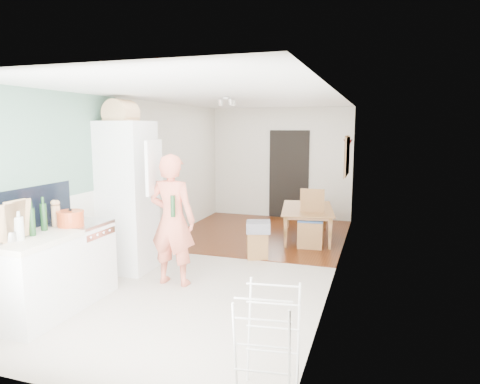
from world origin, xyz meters
The scene contains 32 objects.
room_shell centered at (0.00, 0.00, 1.25)m, with size 3.20×7.00×2.50m, color silver, non-canonical shape.
floor centered at (0.00, 0.00, 0.00)m, with size 3.20×7.00×0.01m, color #BDAE9F.
wood_floor_overlay centered at (0.00, 1.85, 0.01)m, with size 3.20×3.30×0.01m, color #54240A.
sage_wall_panel centered at (-1.59, -2.00, 1.85)m, with size 0.02×3.00×1.30m, color slate.
tile_splashback centered at (-1.59, -2.55, 1.15)m, with size 0.02×1.90×0.50m, color black.
doorway_recess centered at (0.20, 3.48, 1.00)m, with size 0.90×0.04×2.00m, color black.
base_cabinet centered at (-1.30, -2.55, 0.43)m, with size 0.60×0.90×0.86m, color white.
worktop centered at (-1.30, -2.55, 0.89)m, with size 0.62×0.92×0.06m, color white.
range_cooker centered at (-1.30, -1.80, 0.44)m, with size 0.60×0.60×0.88m, color white.
cooker_top centered at (-1.30, -1.80, 0.90)m, with size 0.60×0.60×0.04m, color #B6B6B8.
fridge_housing centered at (-1.27, -0.78, 1.07)m, with size 0.66×0.66×2.15m, color white.
fridge_door centered at (-0.66, -1.08, 1.55)m, with size 0.56×0.04×0.70m, color white.
fridge_interior centered at (-0.96, -0.78, 1.55)m, with size 0.02×0.52×0.66m, color white.
pinboard centered at (1.58, 1.90, 1.55)m, with size 0.03×0.90×0.70m, color tan.
pinboard_frame centered at (1.57, 1.90, 1.55)m, with size 0.01×0.94×0.74m, color #A36D42.
wall_sconce centered at (1.54, 2.55, 1.75)m, with size 0.18×0.18×0.16m, color maroon.
person centered at (-0.40, -1.10, 1.02)m, with size 0.75×0.49×2.04m, color #EC745A.
dining_table centered at (0.93, 1.81, 0.24)m, with size 1.39×0.78×0.49m, color #A36D42.
dining_chair centered at (1.06, 1.21, 0.50)m, with size 0.42×0.42×1.00m, color #A36D42, non-canonical shape.
stool centered at (0.35, 0.34, 0.21)m, with size 0.32×0.32×0.42m, color #A36D42, non-canonical shape.
grey_drape centered at (0.36, 0.34, 0.51)m, with size 0.37×0.37×0.17m, color gray.
drying_rack centered at (1.38, -3.01, 0.42)m, with size 0.43×0.39×0.84m, color white, non-canonical shape.
bread_bin centered at (-1.29, -0.83, 2.26)m, with size 0.40×0.38×0.21m, color tan, non-canonical shape.
red_casserole centered at (-1.26, -1.99, 1.01)m, with size 0.31×0.31×0.18m, color #D14D22.
steel_pan centered at (-1.42, -2.72, 0.97)m, with size 0.20×0.20×0.10m, color #B6B6B8.
held_bottle centered at (-0.31, -1.25, 1.08)m, with size 0.06×0.06×0.28m, color #193E1C.
bottle_a centered at (-1.40, -2.26, 1.07)m, with size 0.07×0.07×0.31m, color #193E1C.
bottle_b centered at (-1.34, -2.49, 1.07)m, with size 0.07×0.07×0.30m, color #193E1C.
bottle_c centered at (-1.33, -2.68, 1.04)m, with size 0.10×0.10×0.24m, color silver.
pepper_mill_front centered at (-1.42, -2.02, 1.04)m, with size 0.06×0.06×0.24m, color tan.
pepper_mill_back centered at (-1.43, -2.06, 1.04)m, with size 0.07×0.07×0.24m, color tan.
chopping_boards centered at (-1.34, -2.72, 1.13)m, with size 0.04×0.31×0.42m, color tan, non-canonical shape.
Camera 1 is at (2.14, -6.02, 2.06)m, focal length 32.00 mm.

